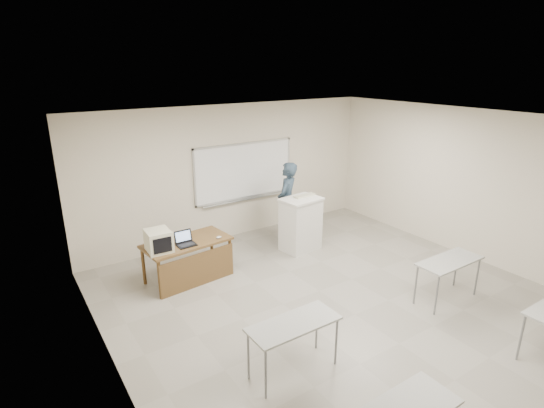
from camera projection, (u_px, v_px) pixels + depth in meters
floor at (355, 315)px, 6.76m from camera, size 7.00×8.00×0.01m
whiteboard at (244, 172)px, 9.59m from camera, size 2.48×0.10×1.31m
student_desks at (432, 319)px, 5.48m from camera, size 4.40×2.20×0.73m
instructor_desk at (190, 253)px, 7.64m from camera, size 1.55×0.77×0.75m
podium at (301, 224)px, 8.98m from camera, size 0.81×0.59×1.15m
crt_monitor at (159, 241)px, 7.23m from camera, size 0.41×0.46×0.39m
laptop at (185, 242)px, 7.52m from camera, size 0.32×0.30×0.24m
mouse at (219, 237)px, 7.80m from camera, size 0.12×0.09×0.04m
keyboard at (305, 196)px, 8.93m from camera, size 0.50×0.19×0.03m
presenter at (287, 202)px, 9.40m from camera, size 0.78×0.73×1.79m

